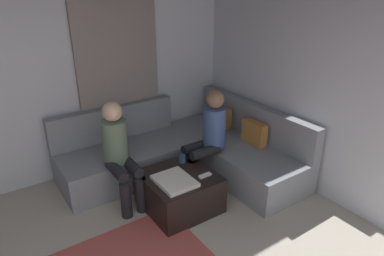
{
  "coord_description": "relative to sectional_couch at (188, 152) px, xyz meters",
  "views": [
    {
      "loc": [
        1.27,
        -0.35,
        2.37
      ],
      "look_at": [
        -1.63,
        1.63,
        0.85
      ],
      "focal_mm": 31.53,
      "sensor_mm": 36.0,
      "label": 1
    }
  ],
  "objects": [
    {
      "name": "sectional_couch",
      "position": [
        0.0,
        0.0,
        0.0
      ],
      "size": [
        2.1,
        2.55,
        0.87
      ],
      "color": "gray",
      "rests_on": "ground_plane"
    },
    {
      "name": "curtain_panel",
      "position": [
        -0.76,
        -0.58,
        0.97
      ],
      "size": [
        0.06,
        1.1,
        2.5
      ],
      "primitive_type": "cube",
      "color": "gray",
      "rests_on": "ground_plane"
    },
    {
      "name": "game_remote",
      "position": [
        0.81,
        -0.32,
        0.15
      ],
      "size": [
        0.05,
        0.15,
        0.02
      ],
      "primitive_type": "cube",
      "color": "white",
      "rests_on": "ottoman"
    },
    {
      "name": "ottoman",
      "position": [
        0.63,
        -0.54,
        -0.07
      ],
      "size": [
        0.76,
        0.76,
        0.42
      ],
      "primitive_type": "cube",
      "color": "black",
      "rests_on": "ground_plane"
    },
    {
      "name": "person_on_couch_back",
      "position": [
        0.35,
        0.06,
        0.38
      ],
      "size": [
        0.3,
        0.6,
        1.2
      ],
      "rotation": [
        0.0,
        0.0,
        3.14
      ],
      "color": "black",
      "rests_on": "ground_plane"
    },
    {
      "name": "coffee_mug",
      "position": [
        0.41,
        -0.36,
        0.19
      ],
      "size": [
        0.08,
        0.08,
        0.1
      ],
      "primitive_type": "cylinder",
      "color": "#334C72",
      "rests_on": "ottoman"
    },
    {
      "name": "person_on_couch_side",
      "position": [
        0.15,
        -1.02,
        0.38
      ],
      "size": [
        0.6,
        0.3,
        1.2
      ],
      "rotation": [
        0.0,
        0.0,
        -1.57
      ],
      "color": "black",
      "rests_on": "ground_plane"
    },
    {
      "name": "wall_left",
      "position": [
        -0.86,
        -1.88,
        1.07
      ],
      "size": [
        0.12,
        6.0,
        2.7
      ],
      "primitive_type": "cube",
      "color": "silver",
      "rests_on": "ground_plane"
    },
    {
      "name": "folded_blanket",
      "position": [
        0.73,
        -0.66,
        0.16
      ],
      "size": [
        0.44,
        0.36,
        0.04
      ],
      "primitive_type": "cube",
      "color": "white",
      "rests_on": "ottoman"
    }
  ]
}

